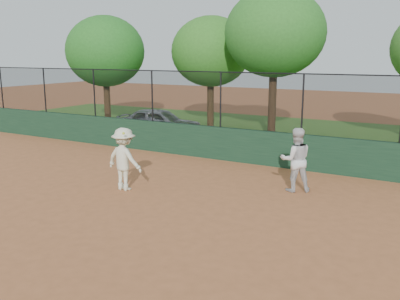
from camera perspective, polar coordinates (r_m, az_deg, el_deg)
The scene contains 10 objects.
ground at distance 11.32m, azimuth -9.13°, elevation -7.58°, with size 80.00×80.00×0.00m, color #A96036.
back_wall at distance 16.10m, azimuth 4.18°, elevation 0.68°, with size 26.00×0.20×1.20m, color #1C3E26.
grass_strip at distance 21.69m, azimuth 10.97°, elevation 1.86°, with size 36.00×12.00×0.01m, color #2E591B.
parked_car at distance 20.89m, azimuth -5.26°, elevation 3.52°, with size 1.60×3.99×1.36m, color #9EA1A7.
player_second at distance 12.74m, azimuth 12.15°, elevation -1.22°, with size 0.88×0.68×1.81m, color silver.
player_main at distance 12.76m, azimuth -9.68°, elevation -1.16°, with size 1.19×0.77×1.79m.
fence_assembly at distance 15.87m, azimuth 4.18°, elevation 6.49°, with size 26.00×0.06×2.00m.
tree_0 at distance 25.37m, azimuth -12.06°, elevation 12.23°, with size 4.43×4.03×5.87m.
tree_1 at distance 23.75m, azimuth 1.38°, elevation 12.46°, with size 4.22×3.84×5.76m.
tree_2 at distance 20.76m, azimuth 9.53°, elevation 14.53°, with size 4.56×4.15×6.70m.
Camera 1 is at (6.72, -8.28, 3.79)m, focal length 40.00 mm.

